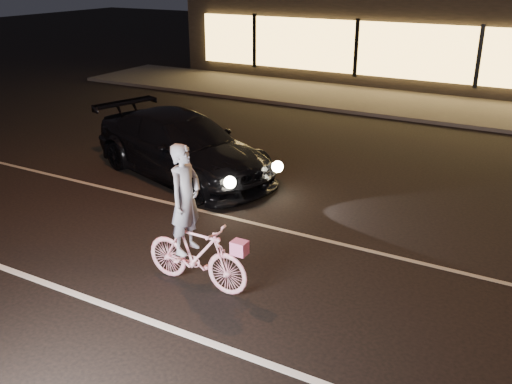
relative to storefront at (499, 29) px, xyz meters
The scene contains 7 objects.
ground 19.09m from the storefront, 90.00° to the right, with size 90.00×90.00×0.00m, color black.
lane_stripe_near 20.58m from the storefront, 90.00° to the right, with size 60.00×0.12×0.01m, color silver.
lane_stripe_far 17.10m from the storefront, 90.00° to the right, with size 60.00×0.10×0.01m, color gray.
sidewalk 6.32m from the storefront, 90.00° to the right, with size 30.00×4.00×0.12m, color #383533.
storefront is the anchor object (origin of this frame).
cyclist 19.45m from the storefront, 94.28° to the right, with size 1.78×0.61×2.24m.
sedan 16.18m from the storefront, 106.17° to the right, with size 5.37×3.37×1.45m.
Camera 1 is at (3.12, -6.58, 4.60)m, focal length 40.00 mm.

